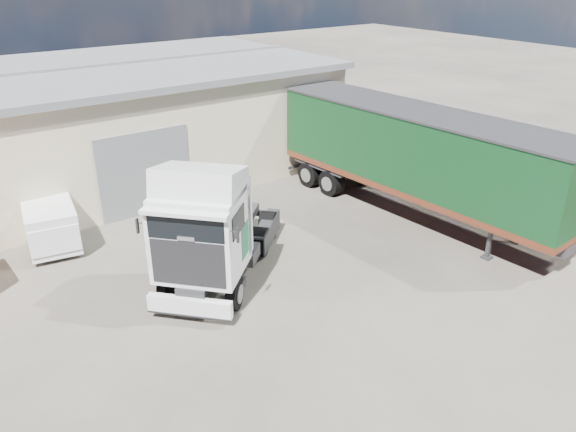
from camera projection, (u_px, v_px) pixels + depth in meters
ground at (336, 301)px, 17.94m from camera, size 120.00×120.00×0.00m
warehouse at (6, 136)px, 25.31m from camera, size 30.60×12.60×5.42m
brick_boundary_wall at (433, 150)px, 27.99m from camera, size 0.35×26.00×2.50m
tractor_unit at (211, 233)px, 18.07m from camera, size 6.64×6.39×4.55m
box_trailer at (416, 152)px, 23.01m from camera, size 3.68×13.64×4.49m
panel_van at (50, 221)px, 21.32m from camera, size 2.41×4.47×1.73m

